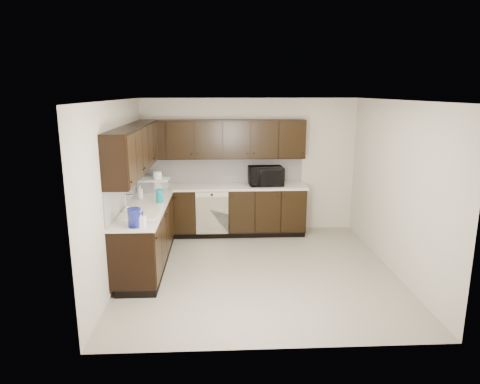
# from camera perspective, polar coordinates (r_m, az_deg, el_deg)

# --- Properties ---
(floor) EXTENTS (4.00, 4.00, 0.00)m
(floor) POSITION_cam_1_polar(r_m,az_deg,el_deg) (6.52, 2.41, -10.43)
(floor) COLOR gray
(floor) RESTS_ON ground
(ceiling) EXTENTS (4.00, 4.00, 0.00)m
(ceiling) POSITION_cam_1_polar(r_m,az_deg,el_deg) (5.97, 2.65, 12.13)
(ceiling) COLOR white
(ceiling) RESTS_ON wall_back
(wall_back) EXTENTS (4.00, 0.02, 2.50)m
(wall_back) POSITION_cam_1_polar(r_m,az_deg,el_deg) (8.08, 1.23, 3.53)
(wall_back) COLOR #BEB5A2
(wall_back) RESTS_ON floor
(wall_left) EXTENTS (0.02, 4.00, 2.50)m
(wall_left) POSITION_cam_1_polar(r_m,az_deg,el_deg) (6.26, -16.01, 0.13)
(wall_left) COLOR #BEB5A2
(wall_left) RESTS_ON floor
(wall_right) EXTENTS (0.02, 4.00, 2.50)m
(wall_right) POSITION_cam_1_polar(r_m,az_deg,el_deg) (6.61, 20.06, 0.52)
(wall_right) COLOR #BEB5A2
(wall_right) RESTS_ON floor
(wall_front) EXTENTS (4.00, 0.02, 2.50)m
(wall_front) POSITION_cam_1_polar(r_m,az_deg,el_deg) (4.21, 5.03, -5.78)
(wall_front) COLOR #BEB5A2
(wall_front) RESTS_ON floor
(lower_cabinets) EXTENTS (3.00, 2.80, 0.90)m
(lower_cabinets) POSITION_cam_1_polar(r_m,az_deg,el_deg) (7.40, -6.14, -4.13)
(lower_cabinets) COLOR black
(lower_cabinets) RESTS_ON floor
(countertop) EXTENTS (3.03, 2.83, 0.04)m
(countertop) POSITION_cam_1_polar(r_m,az_deg,el_deg) (7.26, -6.26, -0.32)
(countertop) COLOR beige
(countertop) RESTS_ON lower_cabinets
(backsplash) EXTENTS (3.00, 2.80, 0.48)m
(backsplash) POSITION_cam_1_polar(r_m,az_deg,el_deg) (7.43, -7.83, 2.00)
(backsplash) COLOR silver
(backsplash) RESTS_ON countertop
(upper_cabinets) EXTENTS (3.00, 2.80, 0.70)m
(upper_cabinets) POSITION_cam_1_polar(r_m,az_deg,el_deg) (7.21, -7.14, 6.43)
(upper_cabinets) COLOR black
(upper_cabinets) RESTS_ON wall_back
(dishwasher) EXTENTS (0.58, 0.04, 0.78)m
(dishwasher) POSITION_cam_1_polar(r_m,az_deg,el_deg) (7.64, -3.74, -2.48)
(dishwasher) COLOR beige
(dishwasher) RESTS_ON lower_cabinets
(sink) EXTENTS (0.54, 0.82, 0.42)m
(sink) POSITION_cam_1_polar(r_m,az_deg,el_deg) (6.28, -12.98, -3.14)
(sink) COLOR beige
(sink) RESTS_ON countertop
(microwave) EXTENTS (0.64, 0.46, 0.34)m
(microwave) POSITION_cam_1_polar(r_m,az_deg,el_deg) (7.82, 3.45, 2.14)
(microwave) COLOR black
(microwave) RESTS_ON countertop
(soap_bottle_a) EXTENTS (0.11, 0.11, 0.21)m
(soap_bottle_a) POSITION_cam_1_polar(r_m,az_deg,el_deg) (5.56, -13.02, -3.51)
(soap_bottle_a) COLOR gray
(soap_bottle_a) RESTS_ON countertop
(soap_bottle_b) EXTENTS (0.10, 0.10, 0.22)m
(soap_bottle_b) POSITION_cam_1_polar(r_m,az_deg,el_deg) (7.00, -13.14, -0.02)
(soap_bottle_b) COLOR gray
(soap_bottle_b) RESTS_ON countertop
(toaster_oven) EXTENTS (0.36, 0.29, 0.20)m
(toaster_oven) POSITION_cam_1_polar(r_m,az_deg,el_deg) (7.92, -11.38, 1.54)
(toaster_oven) COLOR silver
(toaster_oven) RESTS_ON countertop
(storage_bin) EXTENTS (0.53, 0.40, 0.20)m
(storage_bin) POSITION_cam_1_polar(r_m,az_deg,el_deg) (7.53, -11.47, 0.92)
(storage_bin) COLOR white
(storage_bin) RESTS_ON countertop
(blue_pitcher) EXTENTS (0.22, 0.22, 0.25)m
(blue_pitcher) POSITION_cam_1_polar(r_m,az_deg,el_deg) (5.57, -13.90, -3.34)
(blue_pitcher) COLOR navy
(blue_pitcher) RESTS_ON countertop
(teal_tumbler) EXTENTS (0.10, 0.10, 0.23)m
(teal_tumbler) POSITION_cam_1_polar(r_m,az_deg,el_deg) (6.62, -10.70, -0.62)
(teal_tumbler) COLOR #0C7686
(teal_tumbler) RESTS_ON countertop
(paper_towel_roll) EXTENTS (0.19, 0.19, 0.33)m
(paper_towel_roll) POSITION_cam_1_polar(r_m,az_deg,el_deg) (7.51, -10.91, 1.42)
(paper_towel_roll) COLOR white
(paper_towel_roll) RESTS_ON countertop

